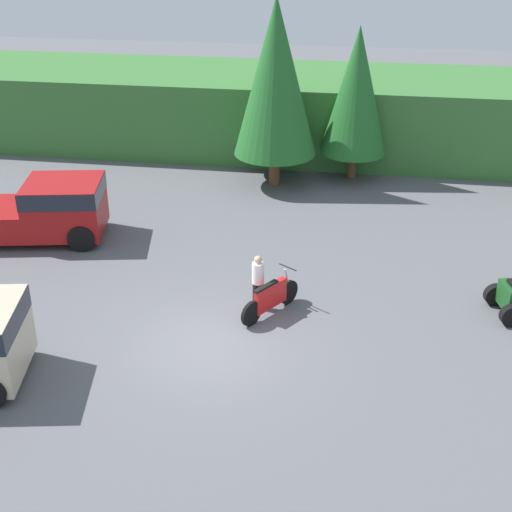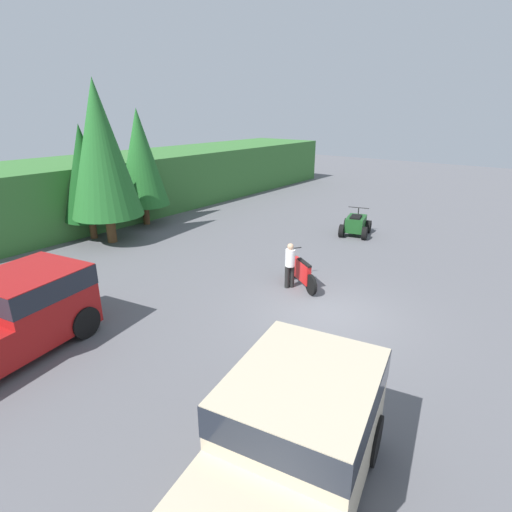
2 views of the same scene
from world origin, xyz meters
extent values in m
plane|color=#5B5B60|center=(0.00, 0.00, 0.00)|extent=(80.00, 80.00, 0.00)
cube|color=#387033|center=(0.00, 16.00, 1.64)|extent=(44.00, 6.00, 3.27)
cylinder|color=brown|center=(0.02, 12.58, 0.47)|extent=(0.32, 0.32, 0.95)
cone|color=#144719|center=(0.02, 12.58, 3.11)|extent=(2.32, 2.32, 4.32)
cylinder|color=brown|center=(0.21, 11.36, 0.64)|extent=(0.43, 0.43, 1.28)
cone|color=#236628|center=(0.21, 11.36, 4.20)|extent=(3.13, 3.13, 5.84)
cylinder|color=brown|center=(3.17, 12.60, 0.53)|extent=(0.36, 0.36, 1.07)
cone|color=#236628|center=(3.17, 12.60, 3.51)|extent=(2.61, 2.61, 4.87)
cube|color=maroon|center=(-5.93, 5.52, 1.10)|extent=(2.78, 2.59, 1.72)
cube|color=#1E232D|center=(-5.93, 5.52, 1.67)|extent=(2.80, 2.62, 0.55)
cylinder|color=black|center=(-5.49, 6.63, 0.44)|extent=(0.91, 0.44, 0.88)
cylinder|color=black|center=(-5.11, 4.65, 0.44)|extent=(0.91, 0.44, 0.88)
cylinder|color=black|center=(-4.66, -1.13, 0.44)|extent=(0.91, 0.44, 0.88)
cylinder|color=black|center=(1.77, 2.38, 0.35)|extent=(0.47, 0.64, 0.70)
cylinder|color=black|center=(0.93, 1.11, 0.35)|extent=(0.47, 0.64, 0.70)
cube|color=red|center=(1.35, 1.74, 0.56)|extent=(0.78, 1.06, 0.70)
cylinder|color=#B7B7BC|center=(1.75, 2.34, 0.75)|extent=(0.21, 0.27, 0.78)
cylinder|color=black|center=(1.75, 2.34, 1.16)|extent=(0.52, 0.36, 0.04)
cube|color=black|center=(1.25, 1.58, 0.94)|extent=(0.59, 0.79, 0.06)
cylinder|color=black|center=(7.45, 3.18, 0.31)|extent=(0.66, 0.37, 0.62)
cylinder|color=black|center=(7.72, 2.13, 0.31)|extent=(0.66, 0.37, 0.62)
cylinder|color=black|center=(0.90, 2.04, 0.40)|extent=(0.23, 0.23, 0.80)
cylinder|color=black|center=(1.05, 1.94, 0.40)|extent=(0.23, 0.23, 0.80)
cylinder|color=white|center=(0.98, 1.99, 1.10)|extent=(0.46, 0.46, 0.60)
sphere|color=tan|center=(0.98, 1.99, 1.50)|extent=(0.30, 0.30, 0.22)
camera|label=1|loc=(3.49, -14.70, 10.25)|focal=50.00mm
camera|label=2|loc=(-9.82, -4.82, 5.85)|focal=28.00mm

